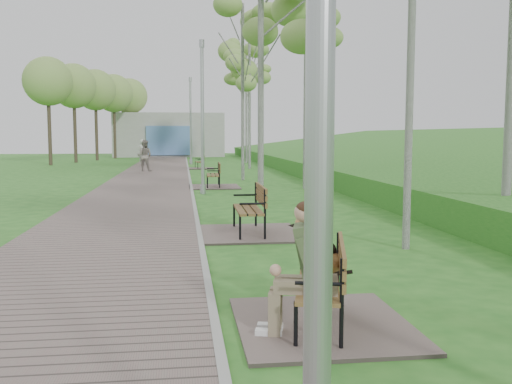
% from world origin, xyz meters
% --- Properties ---
extents(walkway, '(3.50, 67.00, 0.04)m').
position_xyz_m(walkway, '(-1.75, 21.50, 0.02)').
color(walkway, '#73645D').
rests_on(walkway, ground).
extents(kerb, '(0.10, 67.00, 0.05)m').
position_xyz_m(kerb, '(0.00, 21.50, 0.03)').
color(kerb, '#999993').
rests_on(kerb, ground).
extents(embankment, '(14.00, 70.00, 1.60)m').
position_xyz_m(embankment, '(12.00, 20.00, 0.00)').
color(embankment, '#4F9635').
rests_on(embankment, ground).
extents(building_north, '(10.00, 5.20, 4.00)m').
position_xyz_m(building_north, '(-1.50, 50.97, 1.99)').
color(building_north, '#9E9E99').
rests_on(building_north, ground).
extents(bench_main, '(1.80, 2.00, 1.57)m').
position_xyz_m(bench_main, '(1.03, 2.39, 0.44)').
color(bench_main, '#73645D').
rests_on(bench_main, ground).
extents(bench_second, '(2.01, 2.23, 1.23)m').
position_xyz_m(bench_second, '(0.99, 8.05, 0.23)').
color(bench_second, '#73645D').
rests_on(bench_second, ground).
extents(bench_third, '(1.91, 2.12, 1.17)m').
position_xyz_m(bench_third, '(0.84, 18.52, 0.22)').
color(bench_third, '#73645D').
rests_on(bench_third, ground).
extents(bench_far, '(1.61, 1.78, 0.99)m').
position_xyz_m(bench_far, '(0.69, 30.62, 0.18)').
color(bench_far, '#73645D').
rests_on(bench_far, ground).
extents(lamp_post_near, '(0.21, 0.21, 5.31)m').
position_xyz_m(lamp_post_near, '(0.25, -0.90, 2.48)').
color(lamp_post_near, '#A3A6AB').
rests_on(lamp_post_near, ground).
extents(lamp_post_second, '(0.20, 0.20, 5.14)m').
position_xyz_m(lamp_post_second, '(0.37, 16.11, 2.40)').
color(lamp_post_second, '#A3A6AB').
rests_on(lamp_post_second, ground).
extents(lamp_post_third, '(0.23, 0.23, 5.88)m').
position_xyz_m(lamp_post_third, '(0.27, 36.07, 2.75)').
color(lamp_post_third, '#A3A6AB').
rests_on(lamp_post_third, ground).
extents(lamp_post_far, '(0.20, 0.20, 5.06)m').
position_xyz_m(lamp_post_far, '(0.37, 42.70, 2.36)').
color(lamp_post_far, '#A3A6AB').
rests_on(lamp_post_far, ground).
extents(pedestrian_near, '(0.71, 0.57, 1.70)m').
position_xyz_m(pedestrian_near, '(-2.97, 35.59, 0.85)').
color(pedestrian_near, silver).
rests_on(pedestrian_near, ground).
extents(pedestrian_far, '(0.97, 0.84, 1.73)m').
position_xyz_m(pedestrian_far, '(-2.36, 28.32, 0.86)').
color(pedestrian_far, gray).
rests_on(pedestrian_far, ground).
extents(birch_mid_c, '(2.59, 2.59, 7.97)m').
position_xyz_m(birch_mid_c, '(2.34, 21.92, 6.26)').
color(birch_mid_c, silver).
rests_on(birch_mid_c, ground).
extents(birch_far_a, '(2.29, 2.29, 7.58)m').
position_xyz_m(birch_far_a, '(4.60, 19.41, 5.95)').
color(birch_far_a, silver).
rests_on(birch_far_a, ground).
extents(birch_far_b, '(2.43, 2.43, 7.77)m').
position_xyz_m(birch_far_b, '(3.63, 30.34, 6.10)').
color(birch_far_b, silver).
rests_on(birch_far_b, ground).
extents(birch_far_c, '(2.55, 2.55, 8.74)m').
position_xyz_m(birch_far_c, '(4.26, 37.52, 6.86)').
color(birch_far_c, silver).
rests_on(birch_far_c, ground).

